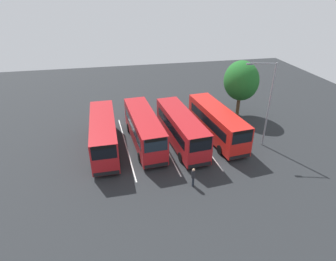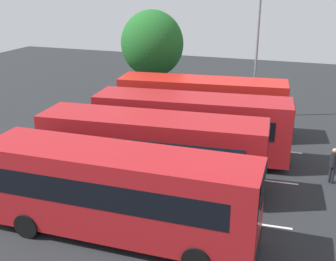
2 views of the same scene
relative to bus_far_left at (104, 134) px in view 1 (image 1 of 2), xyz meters
name	(u,v)px [view 1 (image 1 of 2)]	position (x,y,z in m)	size (l,w,h in m)	color
ground_plane	(163,142)	(-0.38, 6.12, -1.86)	(65.41, 65.41, 0.00)	#232628
bus_far_left	(104,134)	(0.00, 0.00, 0.00)	(10.23, 2.74, 3.39)	#AD191E
bus_center_left	(144,128)	(-0.32, 4.13, 0.00)	(10.35, 3.30, 3.39)	#AD191E
bus_center_right	(181,128)	(0.43, 7.93, 0.00)	(10.37, 3.46, 3.39)	#AD191E
bus_far_right	(217,122)	(-0.12, 12.06, 0.00)	(10.38, 3.56, 3.39)	red
pedestrian	(193,176)	(7.50, 7.24, -0.81)	(0.45, 0.45, 1.76)	#232833
street_lamp	(267,100)	(2.35, 16.12, 3.19)	(0.90, 2.75, 8.80)	gray
depot_tree	(241,81)	(-5.32, 16.95, 2.74)	(4.68, 4.21, 7.07)	#4C3823
lane_stripe_outer_left	(126,145)	(-0.38, 2.14, -1.85)	(12.94, 0.12, 0.01)	silver
lane_stripe_inner_left	(163,142)	(-0.38, 6.12, -1.85)	(12.94, 0.12, 0.01)	silver
lane_stripe_inner_right	(198,138)	(-0.38, 10.09, -1.85)	(12.94, 0.12, 0.01)	silver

